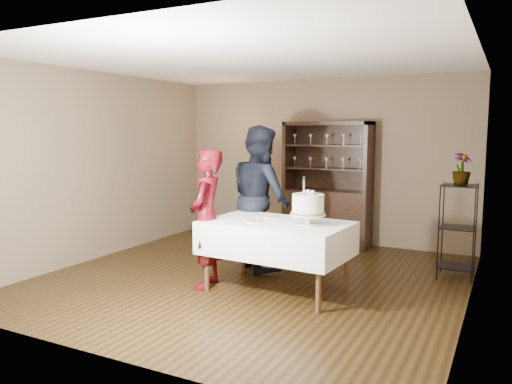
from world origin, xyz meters
TOP-DOWN VIEW (x-y plane):
  - floor at (0.00, 0.00)m, footprint 5.00×5.00m
  - ceiling at (0.00, 0.00)m, footprint 5.00×5.00m
  - back_wall at (0.00, 2.50)m, footprint 5.00×0.02m
  - wall_left at (-2.50, 0.00)m, footprint 0.02×5.00m
  - wall_right at (2.50, 0.00)m, footprint 0.02×5.00m
  - china_hutch at (0.20, 2.25)m, footprint 1.40×0.48m
  - plant_etagere at (2.28, 1.20)m, footprint 0.42×0.42m
  - cake_table at (0.48, -0.31)m, footprint 1.70×1.11m
  - woman at (-0.34, -0.52)m, footprint 0.54×0.69m
  - man at (-0.13, 0.50)m, footprint 1.19×1.17m
  - cake at (0.87, -0.33)m, footprint 0.39×0.39m
  - plate_near at (0.26, -0.45)m, footprint 0.20×0.20m
  - plate_far at (0.30, -0.08)m, footprint 0.20×0.20m
  - potted_plant at (2.29, 1.23)m, footprint 0.31×0.31m

SIDE VIEW (x-z plane):
  - floor at x=0.00m, z-range 0.00..0.00m
  - cake_table at x=0.48m, z-range 0.22..1.04m
  - plant_etagere at x=2.28m, z-range 0.05..1.25m
  - china_hutch at x=0.20m, z-range -0.34..1.66m
  - woman at x=-0.34m, z-range 0.00..1.65m
  - plate_near at x=0.26m, z-range 0.82..0.83m
  - plate_far at x=0.30m, z-range 0.82..0.83m
  - man at x=-0.13m, z-range 0.00..1.93m
  - cake at x=0.87m, z-range 0.76..1.31m
  - back_wall at x=0.00m, z-range 0.00..2.70m
  - wall_left at x=-2.50m, z-range 0.00..2.70m
  - wall_right at x=2.50m, z-range 0.00..2.70m
  - potted_plant at x=2.29m, z-range 1.19..1.58m
  - ceiling at x=0.00m, z-range 2.70..2.70m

